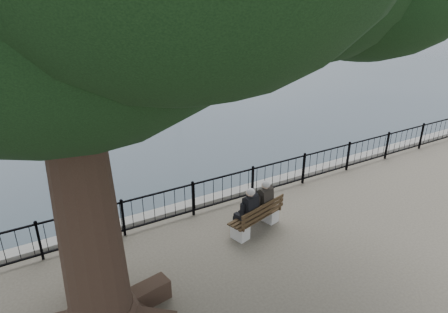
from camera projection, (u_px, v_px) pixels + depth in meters
harbor at (216, 213)px, 12.44m from camera, size 260.00×260.00×1.20m
railing at (224, 189)px, 11.62m from camera, size 22.06×0.06×1.00m
bench at (257, 220)px, 10.58m from camera, size 1.71×0.89×0.87m
person_left at (246, 212)px, 10.31m from camera, size 0.51×0.74×1.37m
person_right at (261, 204)px, 10.69m from camera, size 0.51×0.74×1.37m
lion_monument at (50, 27)px, 50.05m from camera, size 5.56×5.56×8.31m
sailboat_b at (33, 104)px, 24.20m from camera, size 2.55×6.07×13.11m
sailboat_d at (176, 72)px, 32.98m from camera, size 3.22×6.28×11.72m
sailboat_g at (153, 51)px, 43.35m from camera, size 1.53×4.91×9.39m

